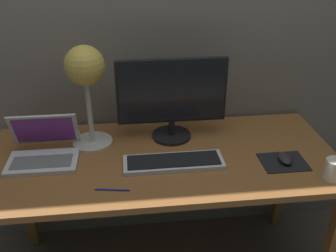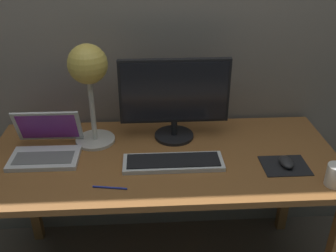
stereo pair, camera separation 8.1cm
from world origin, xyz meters
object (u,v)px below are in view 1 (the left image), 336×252
Objects in this scene: coffee_mug at (334,170)px; pen at (112,190)px; mouse at (285,158)px; monitor at (172,96)px; desk_lamp at (85,74)px; laptop at (44,146)px; keyboard_main at (174,162)px.

coffee_mug is 0.79× the size of pen.
pen is at bearing -171.24° from mouse.
monitor reaches higher than coffee_mug.
desk_lamp reaches higher than pen.
desk_lamp reaches higher than laptop.
pen is (-0.91, 0.03, -0.04)m from coffee_mug.
coffee_mug is (1.21, -0.31, -0.01)m from laptop.
keyboard_main is at bearing -94.99° from monitor.
pen is (-0.76, -0.12, -0.02)m from mouse.
keyboard_main is at bearing 164.10° from coffee_mug.
pen is at bearing 178.29° from coffee_mug.
desk_lamp is 0.95m from mouse.
keyboard_main is at bearing -31.54° from desk_lamp.
pen is at bearing -149.63° from keyboard_main.
monitor is 3.70× the size of pen.
monitor is at bearing 3.03° from desk_lamp.
mouse is (0.49, -0.04, 0.01)m from keyboard_main.
desk_lamp reaches higher than keyboard_main.
monitor is at bearing 145.49° from coffee_mug.
laptop reaches higher than mouse.
keyboard_main is 0.55m from desk_lamp.
monitor is 0.54m from pen.
pen is at bearing -75.46° from desk_lamp.
keyboard_main is 1.45× the size of laptop.
mouse reaches higher than pen.
mouse is at bearing -4.53° from keyboard_main.
keyboard_main is at bearing 175.47° from mouse.
monitor is 0.63m from laptop.
keyboard_main reaches higher than pen.
mouse is 0.77m from pen.
laptop is 2.18× the size of pen.
keyboard_main is (-0.02, -0.24, -0.21)m from monitor.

